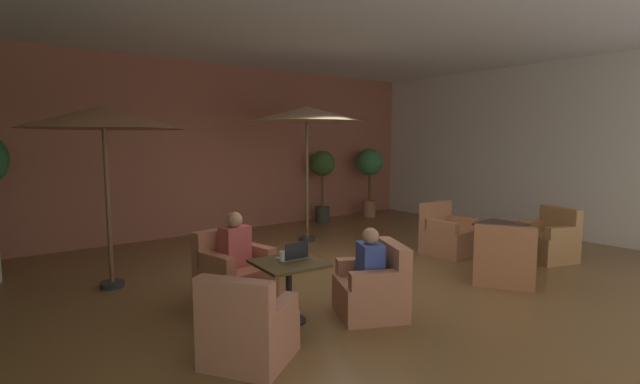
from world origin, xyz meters
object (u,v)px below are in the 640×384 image
at_px(potted_tree_mid_left, 370,168).
at_px(patron_by_window, 370,258).
at_px(open_laptop, 294,254).
at_px(armchair_front_left_north, 373,289).
at_px(patio_umbrella_center_beige, 103,119).
at_px(armchair_front_left_east, 234,275).
at_px(armchair_front_right_north, 447,236).
at_px(patio_umbrella_tall_red, 307,115).
at_px(cafe_table_front_right, 501,235).
at_px(cafe_table_front_left, 289,276).
at_px(armchair_front_right_south, 548,241).
at_px(armchair_front_left_south, 248,330).
at_px(potted_tree_mid_right, 322,172).
at_px(iced_drink_cup, 283,256).
at_px(patron_blue_shirt, 235,242).
at_px(armchair_front_right_east, 503,261).

xyz_separation_m(potted_tree_mid_left, patron_by_window, (-4.73, -5.01, -0.62)).
bearing_deg(open_laptop, patron_by_window, -32.71).
distance_m(armchair_front_left_north, patio_umbrella_center_beige, 4.18).
height_order(armchair_front_left_east, patron_by_window, patron_by_window).
distance_m(armchair_front_right_north, patio_umbrella_tall_red, 3.54).
bearing_deg(cafe_table_front_right, cafe_table_front_left, 178.02).
xyz_separation_m(cafe_table_front_left, armchair_front_right_south, (4.99, -0.46, -0.21)).
xyz_separation_m(cafe_table_front_left, armchair_front_left_south, (-0.82, -0.56, -0.23)).
height_order(potted_tree_mid_right, patron_by_window, potted_tree_mid_right).
xyz_separation_m(cafe_table_front_left, iced_drink_cup, (-0.03, 0.07, 0.21)).
bearing_deg(patron_by_window, open_laptop, 147.29).
xyz_separation_m(patio_umbrella_center_beige, potted_tree_mid_right, (5.41, 2.23, -1.08)).
bearing_deg(patron_blue_shirt, armchair_front_left_north, -51.37).
distance_m(armchair_front_left_north, iced_drink_cup, 1.14).
bearing_deg(open_laptop, cafe_table_front_right, -3.04).
xyz_separation_m(armchair_front_left_south, iced_drink_cup, (0.79, 0.63, 0.44)).
bearing_deg(armchair_front_left_north, patio_umbrella_tall_red, 65.33).
bearing_deg(iced_drink_cup, patron_blue_shirt, 100.20).
bearing_deg(armchair_front_right_south, patio_umbrella_tall_red, 122.92).
relative_size(patio_umbrella_center_beige, open_laptop, 8.00).
height_order(cafe_table_front_left, cafe_table_front_right, same).
bearing_deg(patron_by_window, armchair_front_left_east, 127.37).
bearing_deg(patio_umbrella_center_beige, cafe_table_front_right, -26.33).
bearing_deg(patron_blue_shirt, cafe_table_front_right, -14.21).
bearing_deg(armchair_front_left_east, cafe_table_front_right, -14.71).
relative_size(cafe_table_front_left, patio_umbrella_tall_red, 0.28).
distance_m(cafe_table_front_right, patio_umbrella_tall_red, 4.21).
distance_m(armchair_front_left_south, open_laptop, 1.21).
xyz_separation_m(armchair_front_right_south, patron_blue_shirt, (-5.18, 1.39, 0.44)).
distance_m(armchair_front_left_east, armchair_front_right_south, 5.38).
xyz_separation_m(cafe_table_front_left, patron_by_window, (0.86, -0.41, 0.15)).
xyz_separation_m(armchair_front_right_south, potted_tree_mid_right, (-0.88, 5.19, 0.92)).
height_order(armchair_front_left_south, cafe_table_front_right, armchair_front_left_south).
distance_m(iced_drink_cup, open_laptop, 0.15).
bearing_deg(patio_umbrella_tall_red, patron_by_window, -115.28).
xyz_separation_m(armchair_front_right_north, open_laptop, (-3.86, -0.79, 0.41)).
bearing_deg(open_laptop, cafe_table_front_left, -149.73).
xyz_separation_m(armchair_front_left_north, armchair_front_left_east, (-1.09, 1.40, 0.02)).
xyz_separation_m(armchair_front_left_east, open_laptop, (0.31, -0.90, 0.41)).
bearing_deg(iced_drink_cup, potted_tree_mid_left, 38.88).
relative_size(armchair_front_right_east, patron_by_window, 1.73).
bearing_deg(patio_umbrella_center_beige, potted_tree_mid_left, 16.94).
relative_size(cafe_table_front_left, patron_blue_shirt, 1.11).
relative_size(armchair_front_left_south, potted_tree_mid_left, 0.55).
bearing_deg(patron_by_window, cafe_table_front_right, 4.79).
distance_m(potted_tree_mid_left, potted_tree_mid_right, 1.49).
distance_m(armchair_front_right_north, potted_tree_mid_right, 3.98).
distance_m(patron_blue_shirt, patron_by_window, 1.70).
xyz_separation_m(armchair_front_right_north, patio_umbrella_center_beige, (-5.27, 1.65, 1.99)).
relative_size(armchair_front_right_east, patron_blue_shirt, 1.55).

